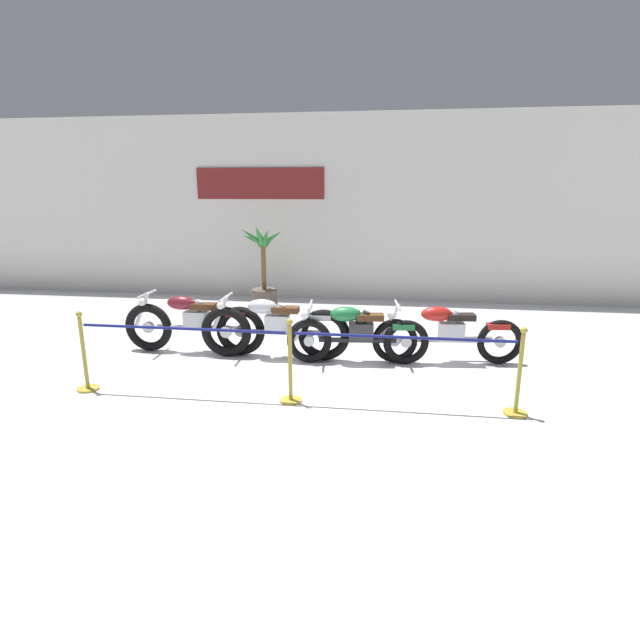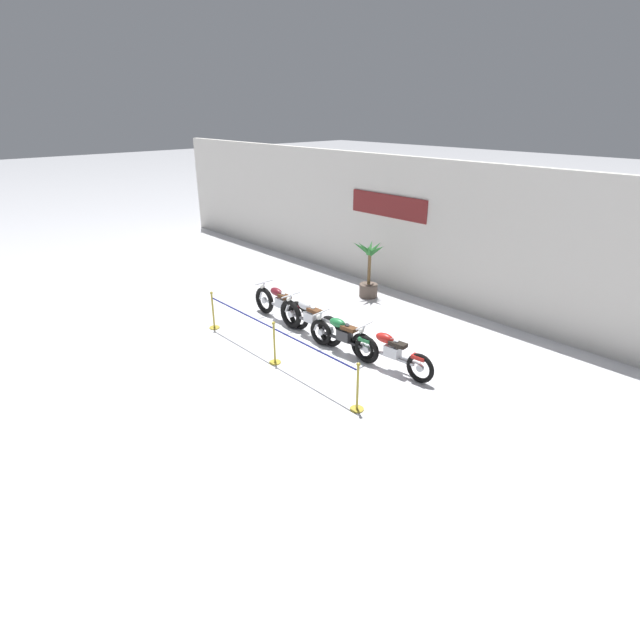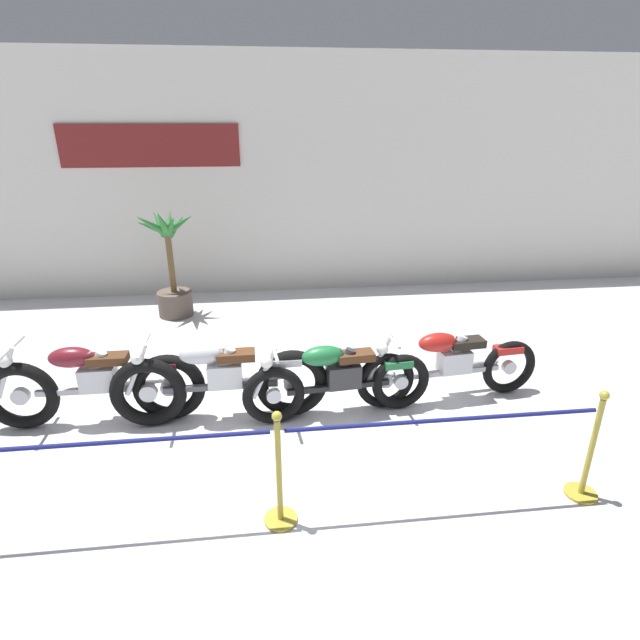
% 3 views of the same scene
% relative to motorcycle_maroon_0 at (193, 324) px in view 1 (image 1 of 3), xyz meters
% --- Properties ---
extents(ground_plane, '(120.00, 120.00, 0.00)m').
position_rel_motorcycle_maroon_0_xyz_m(ground_plane, '(1.94, -0.62, -0.48)').
color(ground_plane, silver).
extents(back_wall, '(28.00, 0.29, 4.20)m').
position_rel_motorcycle_maroon_0_xyz_m(back_wall, '(1.93, 4.50, 1.63)').
color(back_wall, silver).
rests_on(back_wall, ground).
extents(motorcycle_maroon_0, '(2.31, 0.62, 0.97)m').
position_rel_motorcycle_maroon_0_xyz_m(motorcycle_maroon_0, '(0.00, 0.00, 0.00)').
color(motorcycle_maroon_0, black).
rests_on(motorcycle_maroon_0, ground).
extents(motorcycle_silver_1, '(2.33, 0.62, 0.98)m').
position_rel_motorcycle_maroon_0_xyz_m(motorcycle_silver_1, '(1.33, -0.09, 0.00)').
color(motorcycle_silver_1, black).
rests_on(motorcycle_silver_1, ground).
extents(motorcycle_green_2, '(2.12, 0.62, 0.92)m').
position_rel_motorcycle_maroon_0_xyz_m(motorcycle_green_2, '(2.61, -0.14, -0.02)').
color(motorcycle_green_2, black).
rests_on(motorcycle_green_2, ground).
extents(motorcycle_red_3, '(2.24, 0.63, 0.92)m').
position_rel_motorcycle_maroon_0_xyz_m(motorcycle_red_3, '(3.94, 0.05, -0.02)').
color(motorcycle_red_3, black).
rests_on(motorcycle_red_3, ground).
extents(potted_palm_left_of_row, '(0.97, 1.05, 1.89)m').
position_rel_motorcycle_maroon_0_xyz_m(potted_palm_left_of_row, '(0.33, 3.23, 0.35)').
color(potted_palm_left_of_row, brown).
rests_on(potted_palm_left_of_row, ground).
extents(stanchion_far_left, '(5.45, 0.28, 1.05)m').
position_rel_motorcycle_maroon_0_xyz_m(stanchion_far_left, '(0.75, -1.67, 0.18)').
color(stanchion_far_left, gold).
rests_on(stanchion_far_left, ground).
extents(stanchion_mid_left, '(0.28, 0.28, 1.05)m').
position_rel_motorcycle_maroon_0_xyz_m(stanchion_mid_left, '(1.90, -1.67, -0.12)').
color(stanchion_mid_left, gold).
rests_on(stanchion_mid_left, ground).
extents(stanchion_mid_right, '(0.28, 0.28, 1.05)m').
position_rel_motorcycle_maroon_0_xyz_m(stanchion_mid_right, '(4.56, -1.67, -0.12)').
color(stanchion_mid_right, gold).
rests_on(stanchion_mid_right, ground).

